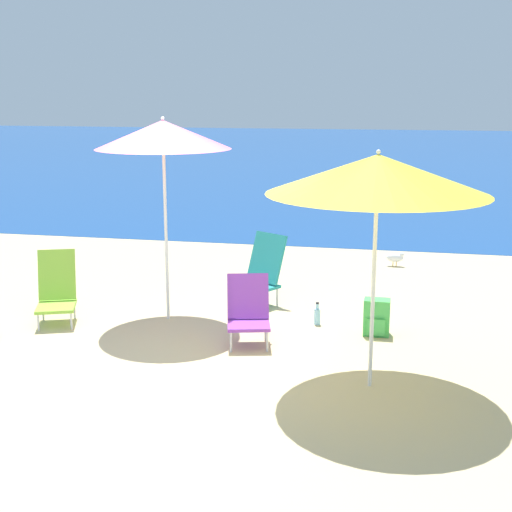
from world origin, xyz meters
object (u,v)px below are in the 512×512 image
Objects in this scene: beach_umbrella_pink at (163,135)px; backpack_green at (377,318)px; seagull at (395,257)px; beach_umbrella_yellow at (378,175)px; beach_chair_teal at (261,270)px; beach_chair_lime at (57,290)px; water_bottle at (317,316)px; beach_chair_purple at (248,310)px.

backpack_green is at bearing -1.89° from beach_umbrella_pink.
backpack_green is 1.53× the size of seagull.
beach_umbrella_yellow is 2.42× the size of beach_chair_teal.
beach_umbrella_pink is 2.91m from beach_umbrella_yellow.
beach_umbrella_pink reaches higher than beach_umbrella_yellow.
beach_chair_lime is 2.51m from beach_chair_teal.
beach_umbrella_yellow reaches higher than beach_chair_lime.
water_bottle is at bearing 112.60° from beach_umbrella_yellow.
beach_chair_teal reaches higher than beach_chair_lime.
seagull is (0.14, 4.75, -1.81)m from beach_umbrella_yellow.
beach_chair_purple is 2.74× the size of water_bottle.
beach_umbrella_pink is 2.66× the size of beach_chair_teal.
beach_chair_teal is 2.18× the size of backpack_green.
water_bottle is 0.99× the size of seagull.
beach_chair_purple is at bearing -157.86° from backpack_green.
beach_umbrella_yellow is at bearing -25.85° from beach_chair_teal.
beach_chair_teal is 1.11m from water_bottle.
beach_umbrella_yellow reaches higher than beach_chair_purple.
beach_umbrella_yellow is 2.58m from water_bottle.
beach_umbrella_pink is 3.25× the size of beach_chair_purple.
seagull is (1.49, 3.85, -0.23)m from beach_chair_purple.
beach_chair_purple is at bearing -111.13° from seagull.
beach_chair_purple reaches higher than backpack_green.
backpack_green is (3.70, 0.27, -0.18)m from beach_chair_lime.
beach_umbrella_pink reaches higher than beach_chair_teal.
beach_chair_purple is at bearing -27.48° from beach_chair_lime.
water_bottle is (1.77, 0.14, -2.07)m from beach_umbrella_pink.
beach_umbrella_pink is 8.89× the size of water_bottle.
beach_chair_lime is at bearing -137.09° from seagull.
beach_chair_teal reaches higher than backpack_green.
beach_chair_lime is at bearing -170.59° from water_bottle.
beach_umbrella_yellow is 8.06× the size of seagull.
water_bottle is at bearing -8.83° from beach_chair_teal.
beach_umbrella_pink is at bearing -128.95° from seagull.
beach_chair_lime is 3.10× the size of water_bottle.
water_bottle is (-0.69, 1.67, -1.85)m from beach_umbrella_yellow.
water_bottle is at bearing 161.90° from backpack_green.
beach_umbrella_pink is at bearing 136.61° from beach_chair_purple.
beach_chair_lime is at bearing 162.52° from beach_umbrella_yellow.
beach_umbrella_pink is 2.21m from beach_chair_lime.
water_bottle is (-0.69, 0.23, -0.10)m from backpack_green.
beach_umbrella_yellow is 4.19m from beach_chair_lime.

